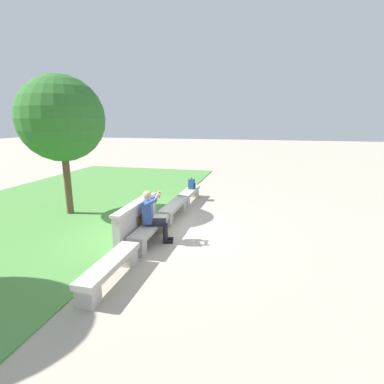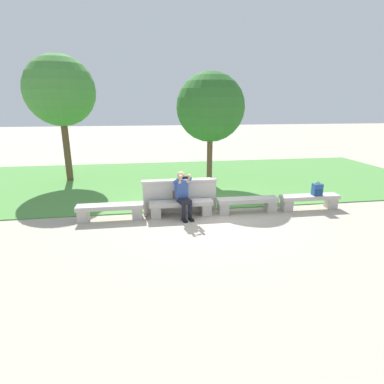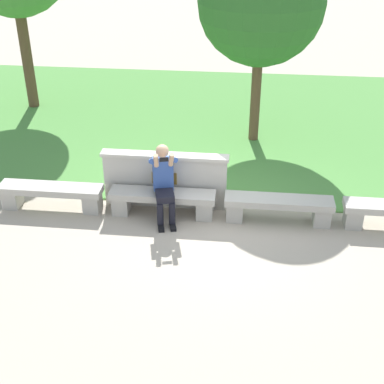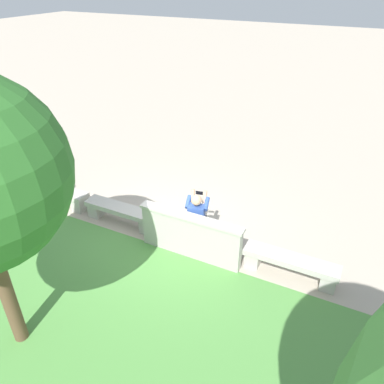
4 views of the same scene
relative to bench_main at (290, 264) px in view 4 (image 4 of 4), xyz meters
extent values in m
plane|color=#B2A593|center=(2.99, 0.00, -0.30)|extent=(80.00, 80.00, 0.00)
cube|color=#B7B2A8|center=(0.00, 0.00, 0.09)|extent=(1.83, 0.40, 0.12)
cube|color=#B7B2A8|center=(-0.74, 0.00, -0.13)|extent=(0.28, 0.34, 0.33)
cube|color=#B7B2A8|center=(0.74, 0.00, -0.13)|extent=(0.28, 0.34, 0.33)
cube|color=#B7B2A8|center=(1.99, 0.00, 0.09)|extent=(1.83, 0.40, 0.12)
cube|color=#B7B2A8|center=(1.26, 0.00, -0.13)|extent=(0.28, 0.34, 0.33)
cube|color=#B7B2A8|center=(2.73, 0.00, -0.13)|extent=(0.28, 0.34, 0.33)
cube|color=#B7B2A8|center=(3.99, 0.00, 0.09)|extent=(1.83, 0.40, 0.12)
cube|color=#B7B2A8|center=(3.25, 0.00, -0.13)|extent=(0.28, 0.34, 0.33)
cube|color=#B7B2A8|center=(4.72, 0.00, -0.13)|extent=(0.28, 0.34, 0.33)
cube|color=#B7B2A8|center=(5.98, 0.00, 0.09)|extent=(1.83, 0.40, 0.12)
cube|color=#B7B2A8|center=(5.24, 0.00, -0.13)|extent=(0.28, 0.34, 0.33)
cube|color=#B7B2A8|center=(6.72, 0.00, -0.13)|extent=(0.28, 0.34, 0.33)
cube|color=#B7B2A8|center=(1.99, 0.34, 0.18)|extent=(2.17, 0.18, 0.95)
cube|color=beige|center=(1.99, 0.34, 0.68)|extent=(2.23, 0.24, 0.06)
cube|color=brown|center=(1.99, 0.24, 0.29)|extent=(0.44, 0.02, 0.22)
cube|color=black|center=(2.03, -0.46, -0.27)|extent=(0.16, 0.26, 0.06)
cylinder|color=black|center=(2.01, -0.39, -0.06)|extent=(0.11, 0.11, 0.42)
cube|color=black|center=(2.22, -0.41, -0.27)|extent=(0.16, 0.26, 0.06)
cylinder|color=black|center=(2.21, -0.34, -0.06)|extent=(0.11, 0.11, 0.42)
cube|color=black|center=(2.06, -0.18, 0.21)|extent=(0.39, 0.48, 0.12)
cube|color=#33519E|center=(2.01, 0.04, 0.49)|extent=(0.38, 0.30, 0.56)
sphere|color=tan|center=(2.01, 0.04, 0.91)|extent=(0.22, 0.22, 0.22)
cylinder|color=#33519E|center=(1.85, -0.10, 0.78)|extent=(0.16, 0.32, 0.21)
cylinder|color=tan|center=(1.94, -0.22, 0.86)|extent=(0.10, 0.19, 0.27)
cylinder|color=#33519E|center=(2.22, -0.01, 0.78)|extent=(0.16, 0.32, 0.21)
cylinder|color=tan|center=(2.19, -0.16, 0.86)|extent=(0.14, 0.20, 0.27)
cube|color=black|center=(2.08, -0.25, 0.90)|extent=(0.15, 0.05, 0.08)
cube|color=#234C8C|center=(6.18, -0.03, 0.33)|extent=(0.28, 0.20, 0.36)
cube|color=navy|center=(6.18, -0.14, 0.26)|extent=(0.20, 0.06, 0.16)
torus|color=black|center=(6.18, -0.03, 0.53)|extent=(0.10, 0.02, 0.10)
cylinder|color=brown|center=(3.54, 3.39, 0.83)|extent=(0.22, 0.22, 2.25)
camera|label=1|loc=(-4.58, -2.72, 2.70)|focal=28.00mm
camera|label=2|loc=(1.06, -8.14, 2.82)|focal=28.00mm
camera|label=3|loc=(3.36, -7.87, 4.69)|focal=50.00mm
camera|label=4|loc=(-0.75, 5.77, 4.88)|focal=35.00mm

